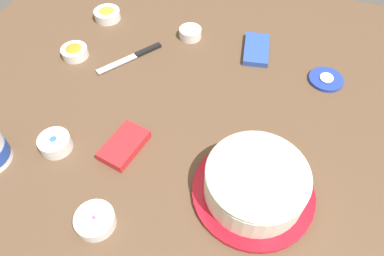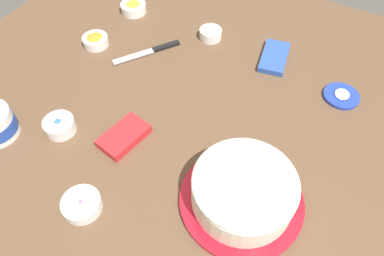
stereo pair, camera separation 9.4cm
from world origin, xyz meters
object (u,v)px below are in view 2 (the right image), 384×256
Objects in this scene: candy_box_lower at (124,136)px; sprinkle_bowl_green at (211,34)px; frosted_cake at (243,191)px; frosting_tub_lid at (341,96)px; spreading_knife at (153,50)px; sprinkle_bowl_orange at (95,40)px; sprinkle_bowl_yellow at (133,7)px; candy_box_upper at (274,57)px; sprinkle_bowl_blue at (60,125)px; sprinkle_bowl_rainbow at (82,204)px.

sprinkle_bowl_green is at bearing 10.15° from candy_box_lower.
candy_box_lower is (0.01, 0.35, -0.04)m from frosted_cake.
spreading_knife is at bearing 99.49° from frosting_tub_lid.
sprinkle_bowl_orange is 1.12× the size of sprinkle_bowl_green.
sprinkle_bowl_orange is (-0.06, 0.19, 0.01)m from spreading_knife.
spreading_knife is 0.20m from sprinkle_bowl_orange.
spreading_knife is 0.25m from sprinkle_bowl_yellow.
candy_box_upper is at bearing -68.00° from sprinkle_bowl_orange.
spreading_knife is 2.20× the size of sprinkle_bowl_yellow.
sprinkle_bowl_blue is at bearing 162.86° from sprinkle_bowl_green.
spreading_knife is at bearing 53.66° from frosted_cake.
sprinkle_bowl_green is at bearing 79.80° from candy_box_upper.
sprinkle_bowl_green reaches higher than candy_box_lower.
spreading_knife is at bearing -130.09° from sprinkle_bowl_yellow.
candy_box_lower is 0.87× the size of candy_box_upper.
sprinkle_bowl_blue is 0.18m from candy_box_lower.
frosted_cake is at bearing -58.31° from sprinkle_bowl_rainbow.
sprinkle_bowl_rainbow is (-0.20, 0.32, -0.04)m from frosted_cake.
sprinkle_bowl_green reaches higher than candy_box_upper.
candy_box_lower is at bearing 179.68° from sprinkle_bowl_green.
frosting_tub_lid reaches higher than spreading_knife.
sprinkle_bowl_yellow is 0.80m from sprinkle_bowl_rainbow.
sprinkle_bowl_rainbow is at bearing 146.13° from frosting_tub_lid.
sprinkle_bowl_blue reaches higher than candy_box_lower.
frosting_tub_lid is 1.26× the size of sprinkle_bowl_blue.
sprinkle_bowl_yellow is at bearing 14.80° from sprinkle_bowl_blue.
candy_box_lower is at bearing 144.14° from candy_box_upper.
spreading_knife is 1.52× the size of candy_box_lower.
candy_box_upper is at bearing -15.82° from sprinkle_bowl_rainbow.
spreading_knife is at bearing 103.07° from candy_box_upper.
frosting_tub_lid is at bearing -97.16° from sprinkle_bowl_green.
sprinkle_bowl_rainbow is (-0.71, -0.35, -0.00)m from sprinkle_bowl_yellow.
sprinkle_bowl_green is at bearing 34.15° from frosted_cake.
candy_box_upper reaches higher than frosting_tub_lid.
candy_box_upper is at bearing -35.79° from sprinkle_bowl_blue.
sprinkle_bowl_yellow is at bearing 85.91° from frosting_tub_lid.
candy_box_upper is at bearing -89.45° from sprinkle_bowl_green.
sprinkle_bowl_yellow reaches higher than sprinkle_bowl_orange.
sprinkle_bowl_orange is 0.55× the size of candy_box_upper.
sprinkle_bowl_blue is at bearing 133.46° from candy_box_upper.
sprinkle_bowl_orange is at bearing 59.37° from candy_box_lower.
sprinkle_bowl_rainbow is at bearing 121.69° from frosted_cake.
frosting_tub_lid is 0.80m from sprinkle_bowl_yellow.
candy_box_lower is at bearing -159.00° from spreading_knife.
sprinkle_bowl_rainbow is 1.21× the size of sprinkle_bowl_green.
frosted_cake reaches higher than spreading_knife.
sprinkle_bowl_blue reaches higher than sprinkle_bowl_orange.
sprinkle_bowl_blue is 1.10× the size of sprinkle_bowl_green.
candy_box_lower is (-0.44, 0.47, 0.01)m from frosting_tub_lid.
sprinkle_bowl_orange reaches higher than candy_box_upper.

